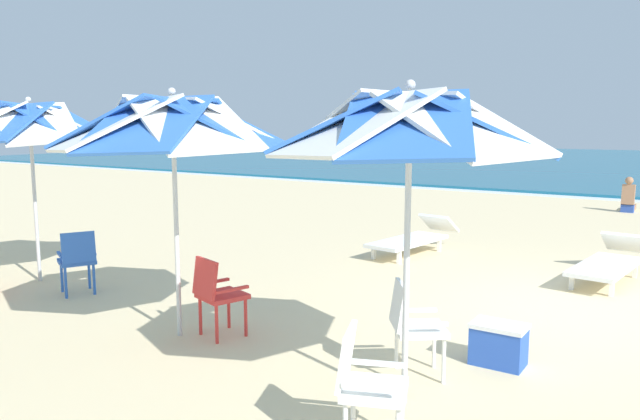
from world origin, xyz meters
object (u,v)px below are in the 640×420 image
(beach_umbrella_0, at_px, (410,127))
(sun_lounger_2, at_px, (414,238))
(beachgoer_seated, at_px, (629,200))
(plastic_chair_1, at_px, (365,381))
(cooler_box, at_px, (499,344))
(beach_umbrella_2, at_px, (30,125))
(plastic_chair_0, at_px, (413,323))
(beach_umbrella_1, at_px, (173,126))
(plastic_chair_2, at_px, (217,292))
(plastic_chair_3, at_px, (77,258))
(sun_lounger_1, at_px, (609,262))

(beach_umbrella_0, relative_size, sun_lounger_2, 1.17)
(beachgoer_seated, bearing_deg, plastic_chair_1, -90.52)
(cooler_box, bearing_deg, beach_umbrella_2, -175.11)
(beach_umbrella_2, bearing_deg, plastic_chair_0, -1.28)
(beachgoer_seated, bearing_deg, cooler_box, -89.00)
(sun_lounger_2, bearing_deg, beach_umbrella_1, -94.00)
(plastic_chair_1, height_order, cooler_box, plastic_chair_1)
(beach_umbrella_1, xyz_separation_m, beachgoer_seated, (2.90, 12.99, -1.95))
(plastic_chair_2, relative_size, sun_lounger_2, 0.39)
(beach_umbrella_2, bearing_deg, sun_lounger_2, 51.38)
(beach_umbrella_1, bearing_deg, beach_umbrella_2, 171.21)
(plastic_chair_0, relative_size, cooler_box, 1.73)
(beach_umbrella_0, xyz_separation_m, plastic_chair_2, (-2.33, 0.31, -1.74))
(beach_umbrella_1, bearing_deg, plastic_chair_3, 170.26)
(beach_umbrella_1, xyz_separation_m, sun_lounger_2, (0.37, 5.23, -1.96))
(plastic_chair_2, distance_m, cooler_box, 2.90)
(plastic_chair_2, height_order, beach_umbrella_2, beach_umbrella_2)
(beach_umbrella_0, bearing_deg, beach_umbrella_1, 177.44)
(beach_umbrella_0, bearing_deg, plastic_chair_1, -84.77)
(plastic_chair_0, distance_m, plastic_chair_2, 2.18)
(plastic_chair_3, relative_size, beachgoer_seated, 0.94)
(plastic_chair_0, distance_m, plastic_chair_3, 4.82)
(plastic_chair_3, relative_size, sun_lounger_1, 0.39)
(beach_umbrella_1, distance_m, beach_umbrella_2, 3.43)
(beach_umbrella_1, xyz_separation_m, plastic_chair_2, (0.37, 0.19, -1.74))
(beach_umbrella_2, bearing_deg, beachgoer_seated, 63.22)
(plastic_chair_3, height_order, beachgoer_seated, beachgoer_seated)
(plastic_chair_3, xyz_separation_m, sun_lounger_2, (2.66, 4.84, -0.22))
(beach_umbrella_2, relative_size, cooler_box, 5.27)
(sun_lounger_2, distance_m, cooler_box, 4.97)
(cooler_box, bearing_deg, plastic_chair_0, -129.86)
(sun_lounger_2, bearing_deg, plastic_chair_2, -89.99)
(beach_umbrella_0, distance_m, cooler_box, 2.40)
(beach_umbrella_0, xyz_separation_m, beach_umbrella_1, (-2.70, 0.12, 0.01))
(plastic_chair_1, bearing_deg, cooler_box, 80.51)
(beach_umbrella_2, distance_m, beachgoer_seated, 14.10)
(plastic_chair_2, height_order, plastic_chair_3, same)
(beach_umbrella_0, distance_m, plastic_chair_0, 1.82)
(beach_umbrella_0, xyz_separation_m, plastic_chair_3, (-4.99, 0.51, -1.74))
(beach_umbrella_0, xyz_separation_m, plastic_chair_0, (-0.17, 0.51, -1.74))
(plastic_chair_0, distance_m, plastic_chair_1, 1.34)
(plastic_chair_2, xyz_separation_m, sun_lounger_2, (-0.00, 5.03, -0.22))
(plastic_chair_0, xyz_separation_m, beach_umbrella_2, (-5.92, 0.13, 1.75))
(cooler_box, bearing_deg, beachgoer_seated, 91.00)
(beach_umbrella_1, height_order, sun_lounger_1, beach_umbrella_1)
(cooler_box, bearing_deg, plastic_chair_2, -162.07)
(plastic_chair_1, distance_m, plastic_chair_3, 5.23)
(plastic_chair_2, xyz_separation_m, plastic_chair_3, (-2.66, 0.20, 0.00))
(beach_umbrella_0, xyz_separation_m, beach_umbrella_2, (-6.09, 0.65, 0.01))
(sun_lounger_1, height_order, sun_lounger_2, same)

